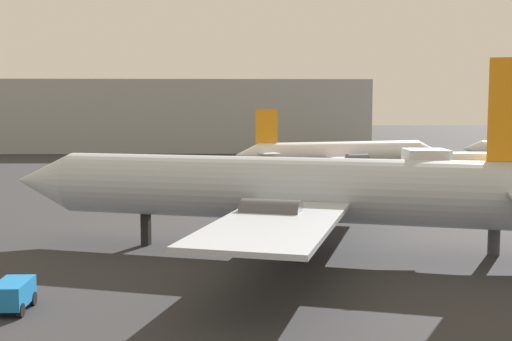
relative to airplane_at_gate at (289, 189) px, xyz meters
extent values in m
cylinder|color=#B2BCCC|center=(-0.30, 0.09, 0.03)|extent=(27.95, 11.66, 3.79)
cone|color=#B2BCCC|center=(-15.73, 4.70, 0.03)|extent=(5.08, 4.83, 3.79)
cube|color=#B2BCCC|center=(1.05, -0.31, -0.54)|extent=(13.79, 30.30, 0.25)
cylinder|color=#4C4C54|center=(-1.39, -5.53, -0.73)|extent=(3.47, 2.64, 1.84)
cylinder|color=#4C4C54|center=(1.87, 5.39, -0.73)|extent=(3.47, 2.64, 1.84)
cube|color=black|center=(-8.89, 2.66, -2.87)|extent=(0.64, 0.64, 2.01)
cube|color=black|center=(0.46, -2.27, -2.87)|extent=(0.64, 0.64, 2.01)
cube|color=black|center=(1.63, 1.65, -2.87)|extent=(0.64, 0.64, 2.01)
cylinder|color=white|center=(9.92, 40.77, -0.69)|extent=(21.11, 8.57, 2.73)
cone|color=white|center=(21.53, 44.17, -0.69)|extent=(3.64, 3.46, 2.73)
cone|color=white|center=(-1.69, 37.37, -0.69)|extent=(3.64, 3.46, 2.73)
cube|color=white|center=(8.90, 40.47, -1.10)|extent=(10.57, 26.28, 0.20)
cube|color=white|center=(0.15, 37.91, -0.41)|extent=(3.92, 7.34, 0.13)
cube|color=orange|center=(0.55, 38.03, 2.66)|extent=(2.65, 1.00, 3.97)
cylinder|color=#4C4C54|center=(8.10, 45.47, -1.23)|extent=(2.84, 2.16, 1.51)
cylinder|color=#4C4C54|center=(10.92, 35.83, -1.23)|extent=(2.84, 2.16, 1.51)
cube|color=black|center=(16.43, 42.68, -2.96)|extent=(0.52, 0.52, 1.83)
cube|color=black|center=(8.43, 42.09, -2.96)|extent=(0.52, 0.52, 1.83)
cube|color=black|center=(9.37, 38.86, -2.96)|extent=(0.52, 0.52, 1.83)
cone|color=white|center=(32.14, 56.94, -1.29)|extent=(2.91, 2.68, 2.48)
cube|color=black|center=(37.00, 56.56, -3.20)|extent=(0.41, 0.41, 1.35)
cube|color=silver|center=(8.02, -0.54, 1.01)|extent=(2.61, 2.97, 2.80)
cylinder|color=#3F3F44|center=(12.12, -0.86, -2.04)|extent=(0.70, 0.70, 3.68)
cube|color=#1972BF|center=(-12.79, -10.68, -3.08)|extent=(1.30, 2.40, 1.00)
cylinder|color=black|center=(-13.38, -9.84, -3.58)|extent=(0.20, 0.60, 0.60)
cylinder|color=black|center=(-12.21, -9.84, -3.58)|extent=(0.20, 0.60, 0.60)
cylinder|color=black|center=(-12.21, -11.52, -3.58)|extent=(0.20, 0.60, 0.60)
cube|color=#999EA3|center=(-15.03, 93.50, 3.13)|extent=(75.96, 18.56, 14.01)
camera|label=1|loc=(-3.28, -38.18, 4.86)|focal=45.51mm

